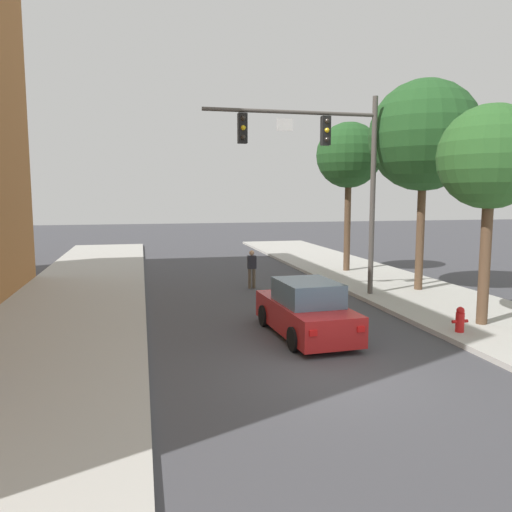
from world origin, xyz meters
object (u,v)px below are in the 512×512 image
fire_hydrant (460,319)px  street_tree_second (424,136)px  pedestrian_crossing_road (252,267)px  street_tree_nearest (491,158)px  traffic_signal_mast (327,158)px  street_tree_third (349,156)px  car_lead_red (306,311)px

fire_hydrant → street_tree_second: 8.66m
pedestrian_crossing_road → street_tree_second: size_ratio=0.20×
fire_hydrant → street_tree_nearest: size_ratio=0.11×
traffic_signal_mast → street_tree_third: size_ratio=1.01×
pedestrian_crossing_road → street_tree_third: (5.61, 3.00, 4.98)m
pedestrian_crossing_road → fire_hydrant: bearing=-64.3°
traffic_signal_mast → street_tree_nearest: traffic_signal_mast is taller
street_tree_nearest → street_tree_second: (1.10, 5.38, 1.25)m
pedestrian_crossing_road → street_tree_third: 8.08m
traffic_signal_mast → fire_hydrant: (1.86, -5.69, -4.84)m
car_lead_red → street_tree_third: size_ratio=0.58×
fire_hydrant → traffic_signal_mast: bearing=108.1°
car_lead_red → street_tree_second: 9.85m
traffic_signal_mast → car_lead_red: (-2.33, -4.58, -4.62)m
fire_hydrant → street_tree_second: street_tree_second is taller
street_tree_second → street_tree_third: size_ratio=1.12×
pedestrian_crossing_road → street_tree_nearest: bearing=-56.0°
pedestrian_crossing_road → fire_hydrant: (4.11, -8.53, -0.41)m
street_tree_third → fire_hydrant: bearing=-97.4°
traffic_signal_mast → street_tree_third: bearing=60.1°
car_lead_red → pedestrian_crossing_road: (0.07, 7.42, 0.19)m
car_lead_red → street_tree_nearest: 6.91m
traffic_signal_mast → street_tree_nearest: 5.90m
car_lead_red → street_tree_nearest: bearing=-4.9°
fire_hydrant → street_tree_nearest: 4.72m
car_lead_red → traffic_signal_mast: bearing=63.1°
car_lead_red → street_tree_second: size_ratio=0.52×
traffic_signal_mast → car_lead_red: 6.91m
fire_hydrant → street_tree_third: 12.81m
traffic_signal_mast → street_tree_second: (4.16, 0.34, 0.93)m
pedestrian_crossing_road → street_tree_third: size_ratio=0.22×
pedestrian_crossing_road → fire_hydrant: 9.48m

